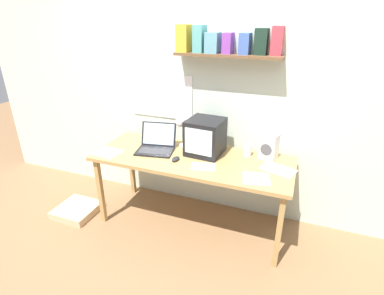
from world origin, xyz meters
name	(u,v)px	position (x,y,z in m)	size (l,w,h in m)	color
ground_plane	(192,222)	(0.00, 0.00, 0.00)	(12.00, 12.00, 0.00)	olive
back_wall	(208,89)	(0.00, 0.45, 1.31)	(5.60, 0.24, 2.60)	silver
corner_desk	(192,163)	(0.00, 0.00, 0.70)	(1.88, 0.72, 0.76)	#AB864E
crt_monitor	(205,137)	(0.09, 0.13, 0.93)	(0.35, 0.36, 0.34)	black
laptop	(156,144)	(-0.39, 0.04, 0.82)	(0.41, 0.38, 0.24)	black
desk_lamp	(181,125)	(-0.18, 0.17, 1.00)	(0.11, 0.16, 0.33)	white
juice_glass	(247,151)	(0.48, 0.22, 0.81)	(0.08, 0.08, 0.11)	white
space_heater	(269,146)	(0.68, 0.23, 0.88)	(0.18, 0.16, 0.25)	white
computer_mouse	(176,159)	(-0.12, -0.12, 0.78)	(0.07, 0.11, 0.03)	#232326
loose_paper_near_laptop	(203,167)	(0.16, -0.15, 0.76)	(0.24, 0.19, 0.00)	white
loose_paper_near_monitor	(256,179)	(0.64, -0.19, 0.76)	(0.26, 0.25, 0.00)	silver
printed_handout	(278,169)	(0.79, 0.04, 0.76)	(0.33, 0.27, 0.00)	white
open_notebook	(108,152)	(-0.81, -0.20, 0.76)	(0.27, 0.23, 0.00)	white
floor_cushion	(77,210)	(-1.23, -0.30, 0.04)	(0.41, 0.41, 0.08)	#D0AD83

